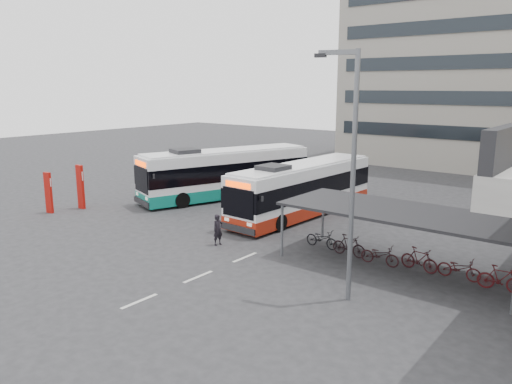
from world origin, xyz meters
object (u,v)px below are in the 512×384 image
Objects in this scene: bus_main at (303,190)px; pedestrian at (218,230)px; lamp_post at (350,163)px; bus_teal at (226,174)px.

bus_main reaches higher than pedestrian.
lamp_post is at bearing -94.51° from pedestrian.
bus_teal reaches higher than pedestrian.
pedestrian is 0.17× the size of lamp_post.
bus_main is at bearing 114.47° from lamp_post.
bus_teal is at bearing 129.76° from lamp_post.
lamp_post is (7.87, -9.24, 3.47)m from bus_main.
bus_teal is 10.70m from pedestrian.
lamp_post reaches higher than bus_teal.
pedestrian is at bearing -31.13° from bus_teal.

